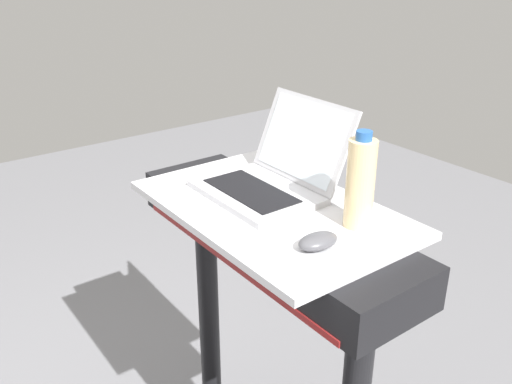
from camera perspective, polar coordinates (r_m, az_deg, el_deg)
name	(u,v)px	position (r m, az deg, el deg)	size (l,w,h in m)	color
desk_board	(271,208)	(1.44, 1.59, -1.70)	(0.72, 0.46, 0.02)	silver
laptop	(272,174)	(1.50, 1.63, 1.82)	(0.33, 0.33, 0.24)	#B7B7BC
computer_mouse	(318,241)	(1.24, 6.42, -5.07)	(0.06, 0.10, 0.03)	#4C4C51
water_bottle	(360,183)	(1.31, 10.72, 0.94)	(0.07, 0.07, 0.24)	beige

